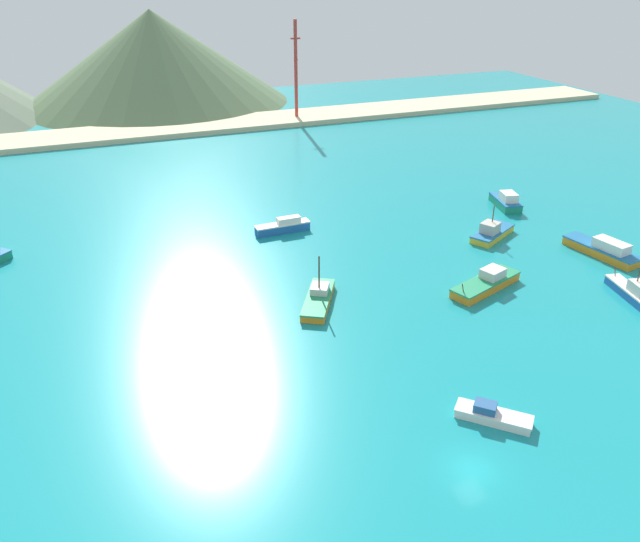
{
  "coord_description": "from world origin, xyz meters",
  "views": [
    {
      "loc": [
        -26.17,
        -31.47,
        38.08
      ],
      "look_at": [
        0.03,
        34.31,
        2.53
      ],
      "focal_mm": 35.09,
      "sensor_mm": 36.0,
      "label": 1
    }
  ],
  "objects_px": {
    "fishing_boat_5": "(492,415)",
    "fishing_boat_14": "(487,283)",
    "radio_tower": "(296,71)",
    "fishing_boat_13": "(633,292)",
    "fishing_boat_12": "(492,232)",
    "fishing_boat_6": "(318,298)",
    "fishing_boat_10": "(506,201)",
    "fishing_boat_1": "(604,249)",
    "fishing_boat_4": "(284,226)"
  },
  "relations": [
    {
      "from": "fishing_boat_5",
      "to": "fishing_boat_14",
      "type": "relative_size",
      "value": 0.56
    },
    {
      "from": "fishing_boat_5",
      "to": "radio_tower",
      "type": "xyz_separation_m",
      "value": [
        23.39,
        117.81,
        12.04
      ]
    },
    {
      "from": "fishing_boat_13",
      "to": "fishing_boat_14",
      "type": "bearing_deg",
      "value": 149.41
    },
    {
      "from": "fishing_boat_12",
      "to": "fishing_boat_14",
      "type": "relative_size",
      "value": 0.81
    },
    {
      "from": "fishing_boat_6",
      "to": "fishing_boat_13",
      "type": "xyz_separation_m",
      "value": [
        36.74,
        -13.4,
        0.21
      ]
    },
    {
      "from": "fishing_boat_5",
      "to": "fishing_boat_10",
      "type": "xyz_separation_m",
      "value": [
        35.08,
        45.2,
        0.46
      ]
    },
    {
      "from": "fishing_boat_6",
      "to": "fishing_boat_12",
      "type": "distance_m",
      "value": 33.12
    },
    {
      "from": "fishing_boat_1",
      "to": "fishing_boat_14",
      "type": "xyz_separation_m",
      "value": [
        -21.28,
        -2.12,
        -0.17
      ]
    },
    {
      "from": "fishing_boat_5",
      "to": "fishing_boat_10",
      "type": "relative_size",
      "value": 0.79
    },
    {
      "from": "fishing_boat_6",
      "to": "fishing_boat_10",
      "type": "height_order",
      "value": "fishing_boat_6"
    },
    {
      "from": "fishing_boat_6",
      "to": "radio_tower",
      "type": "relative_size",
      "value": 0.4
    },
    {
      "from": "fishing_boat_4",
      "to": "fishing_boat_13",
      "type": "xyz_separation_m",
      "value": [
        33.5,
        -36.26,
        -0.01
      ]
    },
    {
      "from": "fishing_boat_10",
      "to": "fishing_boat_13",
      "type": "distance_m",
      "value": 32.85
    },
    {
      "from": "fishing_boat_10",
      "to": "radio_tower",
      "type": "height_order",
      "value": "radio_tower"
    },
    {
      "from": "fishing_boat_5",
      "to": "fishing_boat_14",
      "type": "xyz_separation_m",
      "value": [
        14.69,
        21.77,
        0.23
      ]
    },
    {
      "from": "fishing_boat_4",
      "to": "fishing_boat_13",
      "type": "bearing_deg",
      "value": -47.27
    },
    {
      "from": "fishing_boat_4",
      "to": "fishing_boat_14",
      "type": "relative_size",
      "value": 0.76
    },
    {
      "from": "fishing_boat_5",
      "to": "fishing_boat_4",
      "type": "bearing_deg",
      "value": 94.15
    },
    {
      "from": "fishing_boat_1",
      "to": "fishing_boat_4",
      "type": "relative_size",
      "value": 1.33
    },
    {
      "from": "fishing_boat_4",
      "to": "fishing_boat_14",
      "type": "bearing_deg",
      "value": -56.19
    },
    {
      "from": "fishing_boat_12",
      "to": "fishing_boat_13",
      "type": "distance_m",
      "value": 22.97
    },
    {
      "from": "fishing_boat_5",
      "to": "fishing_boat_12",
      "type": "relative_size",
      "value": 0.69
    },
    {
      "from": "fishing_boat_5",
      "to": "fishing_boat_13",
      "type": "xyz_separation_m",
      "value": [
        29.95,
        12.75,
        0.3
      ]
    },
    {
      "from": "fishing_boat_14",
      "to": "fishing_boat_13",
      "type": "bearing_deg",
      "value": -30.59
    },
    {
      "from": "fishing_boat_4",
      "to": "fishing_boat_10",
      "type": "xyz_separation_m",
      "value": [
        38.63,
        -3.81,
        0.15
      ]
    },
    {
      "from": "fishing_boat_14",
      "to": "fishing_boat_6",
      "type": "bearing_deg",
      "value": 168.48
    },
    {
      "from": "fishing_boat_4",
      "to": "fishing_boat_6",
      "type": "distance_m",
      "value": 23.09
    },
    {
      "from": "fishing_boat_10",
      "to": "radio_tower",
      "type": "bearing_deg",
      "value": 99.15
    },
    {
      "from": "fishing_boat_10",
      "to": "fishing_boat_14",
      "type": "bearing_deg",
      "value": -131.03
    },
    {
      "from": "fishing_boat_10",
      "to": "fishing_boat_12",
      "type": "xyz_separation_m",
      "value": [
        -10.01,
        -10.01,
        -0.17
      ]
    },
    {
      "from": "fishing_boat_4",
      "to": "fishing_boat_5",
      "type": "xyz_separation_m",
      "value": [
        3.55,
        -49.01,
        -0.31
      ]
    },
    {
      "from": "fishing_boat_1",
      "to": "fishing_boat_14",
      "type": "bearing_deg",
      "value": -174.31
    },
    {
      "from": "fishing_boat_5",
      "to": "radio_tower",
      "type": "relative_size",
      "value": 0.26
    },
    {
      "from": "fishing_boat_1",
      "to": "fishing_boat_12",
      "type": "xyz_separation_m",
      "value": [
        -10.9,
        11.31,
        -0.11
      ]
    },
    {
      "from": "fishing_boat_10",
      "to": "radio_tower",
      "type": "relative_size",
      "value": 0.32
    },
    {
      "from": "fishing_boat_4",
      "to": "fishing_boat_12",
      "type": "relative_size",
      "value": 0.94
    },
    {
      "from": "fishing_boat_6",
      "to": "fishing_boat_10",
      "type": "distance_m",
      "value": 46.01
    },
    {
      "from": "fishing_boat_10",
      "to": "radio_tower",
      "type": "distance_m",
      "value": 74.45
    },
    {
      "from": "fishing_boat_6",
      "to": "radio_tower",
      "type": "xyz_separation_m",
      "value": [
        30.18,
        91.67,
        11.95
      ]
    },
    {
      "from": "fishing_boat_12",
      "to": "fishing_boat_14",
      "type": "xyz_separation_m",
      "value": [
        -10.38,
        -13.42,
        -0.06
      ]
    },
    {
      "from": "fishing_boat_13",
      "to": "fishing_boat_5",
      "type": "bearing_deg",
      "value": -156.93
    },
    {
      "from": "fishing_boat_5",
      "to": "fishing_boat_10",
      "type": "distance_m",
      "value": 57.22
    },
    {
      "from": "fishing_boat_4",
      "to": "fishing_boat_5",
      "type": "distance_m",
      "value": 49.14
    },
    {
      "from": "fishing_boat_13",
      "to": "fishing_boat_14",
      "type": "relative_size",
      "value": 0.78
    },
    {
      "from": "fishing_boat_1",
      "to": "radio_tower",
      "type": "bearing_deg",
      "value": 97.63
    },
    {
      "from": "fishing_boat_5",
      "to": "fishing_boat_12",
      "type": "xyz_separation_m",
      "value": [
        25.07,
        35.19,
        0.29
      ]
    },
    {
      "from": "fishing_boat_5",
      "to": "fishing_boat_6",
      "type": "bearing_deg",
      "value": 104.56
    },
    {
      "from": "fishing_boat_1",
      "to": "fishing_boat_12",
      "type": "bearing_deg",
      "value": 133.96
    },
    {
      "from": "fishing_boat_4",
      "to": "fishing_boat_5",
      "type": "relative_size",
      "value": 1.37
    },
    {
      "from": "fishing_boat_12",
      "to": "radio_tower",
      "type": "bearing_deg",
      "value": 91.16
    }
  ]
}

